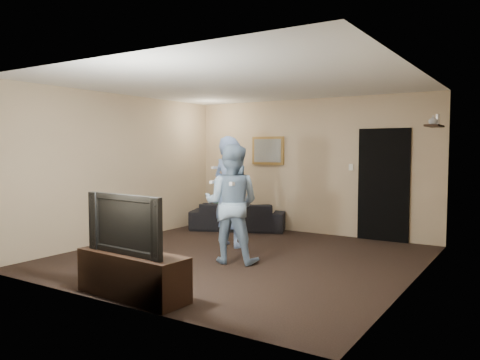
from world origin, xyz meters
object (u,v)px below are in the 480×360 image
Objects in this scene: television at (132,223)px; wii_player_left at (230,192)px; wii_player_right at (232,204)px; sofa at (238,216)px; tv_console at (133,275)px.

television is 0.61× the size of wii_player_left.
wii_player_left is 1.08× the size of wii_player_right.
sofa is 1.11× the size of wii_player_right.
sofa is at bearing 111.20° from television.
sofa is at bearing 117.78° from wii_player_left.
wii_player_left is 1.10m from wii_player_right.
sofa is at bearing 111.20° from tv_console.
wii_player_right is (0.63, -0.90, -0.07)m from wii_player_left.
sofa is at bearing 120.65° from wii_player_right.
wii_player_right is at bearing 92.51° from television.
wii_player_left is at bearing 95.99° from sofa.
television is at bearing -176.28° from tv_console.
sofa is 1.66× the size of television.
sofa is 4.45m from tv_console.
television is (-0.00, 0.00, 0.57)m from tv_console.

